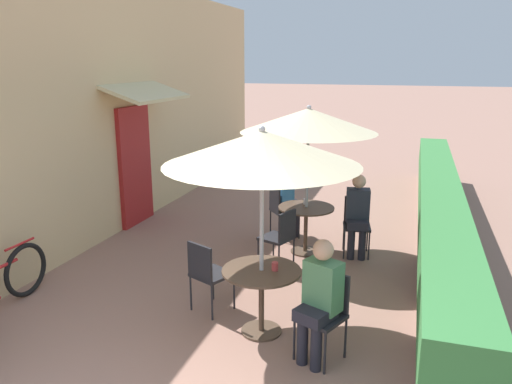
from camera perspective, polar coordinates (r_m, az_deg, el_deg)
cafe_facade_wall at (r=9.41m, az=-13.47°, el=9.68°), size 0.98×11.12×4.20m
planter_hedge at (r=8.41m, az=20.11°, el=-2.18°), size 0.60×10.12×1.01m
patio_table_near at (r=5.39m, az=0.63°, el=-10.63°), size 0.84×0.84×0.73m
patio_umbrella_near at (r=4.94m, az=0.67°, el=5.04°), size 1.99×1.99×2.25m
cafe_chair_near_left at (r=5.05m, az=7.93°, el=-13.03°), size 0.53×0.53×0.87m
seated_patron_near_left at (r=4.89m, az=7.26°, el=-11.75°), size 0.45×0.50×1.25m
cafe_chair_near_right at (r=5.84m, az=-5.60°, el=-8.97°), size 0.53×0.53×0.87m
coffee_cup_near at (r=5.29m, az=2.18°, el=-8.49°), size 0.07×0.07×0.09m
patio_table_mid at (r=7.60m, az=5.73°, el=-3.00°), size 0.84×0.84×0.73m
patio_umbrella_mid at (r=7.29m, az=6.03°, el=8.13°), size 1.99×1.99×2.25m
cafe_chair_mid_left at (r=8.23m, az=2.84°, el=-1.77°), size 0.56×0.56×0.87m
seated_patron_mid_left at (r=8.23m, az=3.56°, el=-0.55°), size 0.51×0.50×1.25m
cafe_chair_mid_right at (r=6.97m, az=2.84°, el=-4.87°), size 0.52×0.52×0.87m
cafe_chair_mid_back at (r=7.69m, az=11.44°, el=-3.26°), size 0.46×0.46×0.87m
seated_patron_mid_back at (r=7.53m, az=11.54°, el=-2.29°), size 0.38×0.45×1.25m
coffee_cup_mid at (r=7.67m, az=5.70°, el=-1.10°), size 0.07×0.07×0.09m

